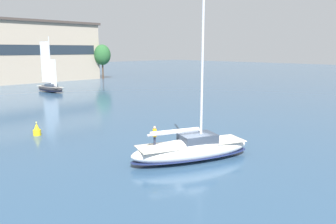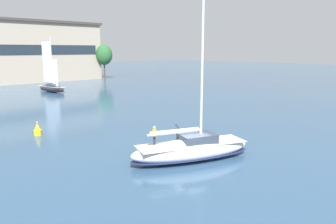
{
  "view_description": "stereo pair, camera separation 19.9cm",
  "coord_description": "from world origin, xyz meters",
  "px_view_note": "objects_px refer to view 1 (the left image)",
  "views": [
    {
      "loc": [
        -20.54,
        -18.39,
        9.55
      ],
      "look_at": [
        0.0,
        3.0,
        3.87
      ],
      "focal_mm": 35.0,
      "sensor_mm": 36.0,
      "label": 1
    },
    {
      "loc": [
        -20.39,
        -18.53,
        9.55
      ],
      "look_at": [
        0.0,
        3.0,
        3.87
      ],
      "focal_mm": 35.0,
      "sensor_mm": 36.0,
      "label": 2
    }
  ],
  "objects_px": {
    "tree_shore_left": "(102,55)",
    "sailboat_main": "(192,148)",
    "channel_buoy": "(37,130)",
    "sailboat_moored_near_marina": "(50,88)"
  },
  "relations": [
    {
      "from": "sailboat_main",
      "to": "channel_buoy",
      "type": "bearing_deg",
      "value": 109.94
    },
    {
      "from": "tree_shore_left",
      "to": "channel_buoy",
      "type": "bearing_deg",
      "value": -128.6
    },
    {
      "from": "tree_shore_left",
      "to": "sailboat_moored_near_marina",
      "type": "distance_m",
      "value": 34.89
    },
    {
      "from": "tree_shore_left",
      "to": "sailboat_main",
      "type": "bearing_deg",
      "value": -117.56
    },
    {
      "from": "tree_shore_left",
      "to": "sailboat_main",
      "type": "height_order",
      "value": "sailboat_main"
    },
    {
      "from": "sailboat_main",
      "to": "tree_shore_left",
      "type": "bearing_deg",
      "value": 62.44
    },
    {
      "from": "tree_shore_left",
      "to": "sailboat_main",
      "type": "relative_size",
      "value": 0.73
    },
    {
      "from": "sailboat_main",
      "to": "sailboat_moored_near_marina",
      "type": "distance_m",
      "value": 55.12
    },
    {
      "from": "tree_shore_left",
      "to": "sailboat_main",
      "type": "xyz_separation_m",
      "value": [
        -38.86,
        -74.46,
        -6.75
      ]
    },
    {
      "from": "sailboat_moored_near_marina",
      "to": "channel_buoy",
      "type": "relative_size",
      "value": 7.85
    }
  ]
}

